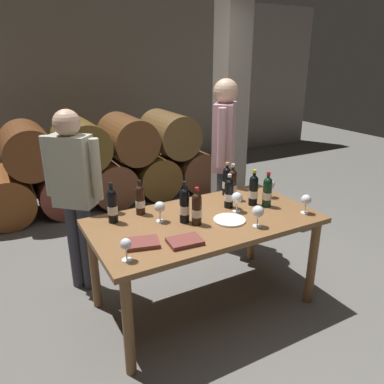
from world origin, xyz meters
The scene contains 25 objects.
ground_plane centered at (0.00, 0.00, 0.00)m, with size 14.00×14.00×0.00m, color #66635E.
cellar_back_wall centered at (0.00, 4.20, 1.40)m, with size 10.00×0.24×2.80m, color gray.
barrel_stack centered at (0.00, 2.60, 0.54)m, with size 3.12×0.90×1.15m.
stone_pillar centered at (1.30, 1.60, 1.30)m, with size 0.32×0.32×2.60m, color gray.
dining_table centered at (0.00, 0.00, 0.67)m, with size 1.70×0.90×0.76m.
wine_bottle_0 centered at (-0.10, -0.05, 0.88)m, with size 0.07×0.07×0.28m.
wine_bottle_1 centered at (0.41, 0.24, 0.89)m, with size 0.07×0.07×0.31m.
wine_bottle_2 centered at (0.57, -0.03, 0.89)m, with size 0.07×0.07×0.29m.
wine_bottle_3 centered at (-0.16, 0.03, 0.90)m, with size 0.07×0.07×0.32m.
wine_bottle_4 centered at (0.43, 0.35, 0.89)m, with size 0.07×0.07×0.29m.
wine_bottle_5 centered at (0.49, 0.05, 0.89)m, with size 0.07×0.07×0.30m.
wine_bottle_6 centered at (-0.39, 0.32, 0.88)m, with size 0.07×0.07×0.27m.
wine_bottle_7 centered at (-0.62, 0.28, 0.89)m, with size 0.07×0.07×0.31m.
wine_bottle_8 centered at (0.28, 0.10, 0.88)m, with size 0.07×0.07×0.28m.
wine_glass_0 centered at (0.74, -0.28, 0.87)m, with size 0.08×0.08×0.15m.
wine_glass_1 centered at (-0.72, -0.29, 0.86)m, with size 0.07×0.07×0.15m.
wine_glass_2 centered at (-0.31, 0.12, 0.87)m, with size 0.08×0.08×0.16m.
wine_glass_3 centered at (0.26, -0.29, 0.87)m, with size 0.09×0.09×0.16m.
wine_glass_4 centered at (0.29, 0.00, 0.87)m, with size 0.09×0.09×0.16m.
wine_glass_5 centered at (0.72, 0.12, 0.87)m, with size 0.08×0.08×0.16m.
tasting_notebook centered at (-0.57, -0.16, 0.77)m, with size 0.22×0.16×0.03m, color brown.
leather_ledger centered at (-0.31, -0.27, 0.77)m, with size 0.22×0.16×0.03m, color brown.
serving_plate centered at (0.14, -0.12, 0.77)m, with size 0.24×0.24×0.01m, color white.
sommelier_presenting centered at (0.66, 0.75, 1.04)m, with size 0.35×0.39×1.72m.
taster_seated_left centered at (-0.79, 0.72, 0.92)m, with size 0.39×0.36×1.54m.
Camera 1 is at (-1.32, -2.21, 1.94)m, focal length 35.12 mm.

